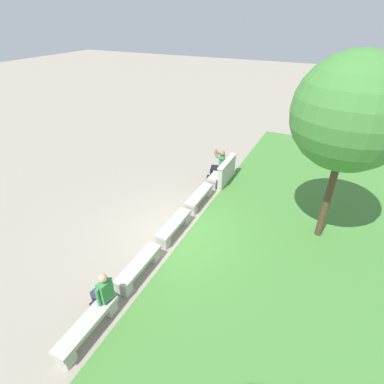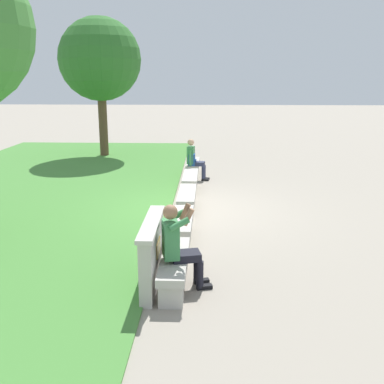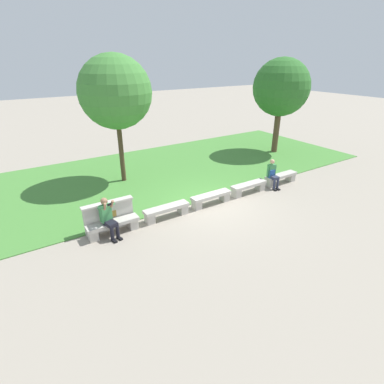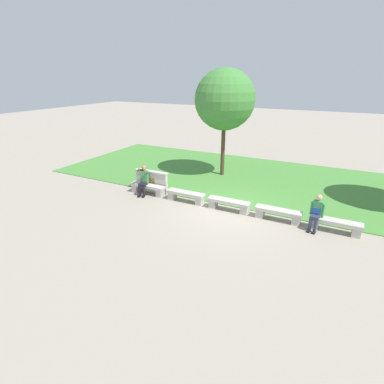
{
  "view_description": "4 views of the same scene",
  "coord_description": "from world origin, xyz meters",
  "views": [
    {
      "loc": [
        6.58,
        3.81,
        6.18
      ],
      "look_at": [
        -1.35,
        -0.01,
        0.83
      ],
      "focal_mm": 28.0,
      "sensor_mm": 36.0,
      "label": 1
    },
    {
      "loc": [
        -10.28,
        -0.51,
        3.12
      ],
      "look_at": [
        -1.35,
        -0.17,
        0.8
      ],
      "focal_mm": 42.0,
      "sensor_mm": 36.0,
      "label": 2
    },
    {
      "loc": [
        -6.3,
        -8.41,
        5.28
      ],
      "look_at": [
        -1.21,
        -0.52,
        1.03
      ],
      "focal_mm": 28.0,
      "sensor_mm": 36.0,
      "label": 3
    },
    {
      "loc": [
        3.7,
        -10.45,
        5.09
      ],
      "look_at": [
        -1.26,
        -0.76,
        0.83
      ],
      "focal_mm": 28.0,
      "sensor_mm": 36.0,
      "label": 4
    }
  ],
  "objects": [
    {
      "name": "ground_plane",
      "position": [
        0.0,
        0.0,
        0.0
      ],
      "size": [
        80.0,
        80.0,
        0.0
      ],
      "primitive_type": "plane",
      "color": "gray"
    },
    {
      "name": "grass_strip",
      "position": [
        0.0,
        4.38,
        0.01
      ],
      "size": [
        21.53,
        8.0,
        0.03
      ],
      "primitive_type": "cube",
      "color": "#478438",
      "rests_on": "ground"
    },
    {
      "name": "bench_main",
      "position": [
        -3.92,
        0.0,
        0.29
      ],
      "size": [
        1.69,
        0.4,
        0.45
      ],
      "color": "#B7B2A8",
      "rests_on": "ground"
    },
    {
      "name": "bench_near",
      "position": [
        -1.96,
        0.0,
        0.29
      ],
      "size": [
        1.69,
        0.4,
        0.45
      ],
      "color": "#B7B2A8",
      "rests_on": "ground"
    },
    {
      "name": "bench_mid",
      "position": [
        0.0,
        0.0,
        0.29
      ],
      "size": [
        1.69,
        0.4,
        0.45
      ],
      "color": "#B7B2A8",
      "rests_on": "ground"
    },
    {
      "name": "bench_far",
      "position": [
        1.96,
        0.0,
        0.29
      ],
      "size": [
        1.69,
        0.4,
        0.45
      ],
      "color": "#B7B2A8",
      "rests_on": "ground"
    },
    {
      "name": "bench_end",
      "position": [
        3.92,
        0.0,
        0.29
      ],
      "size": [
        1.69,
        0.4,
        0.45
      ],
      "color": "#B7B2A8",
      "rests_on": "ground"
    },
    {
      "name": "backrest_wall_with_plaque",
      "position": [
        -3.92,
        0.34,
        0.52
      ],
      "size": [
        1.68,
        0.24,
        1.01
      ],
      "color": "#B7B2A8",
      "rests_on": "ground"
    },
    {
      "name": "person_photographer",
      "position": [
        -4.07,
        -0.08,
        0.74
      ],
      "size": [
        0.53,
        0.77,
        1.32
      ],
      "color": "black",
      "rests_on": "ground"
    },
    {
      "name": "person_distant",
      "position": [
        3.26,
        -0.07,
        0.67
      ],
      "size": [
        0.48,
        0.7,
        1.26
      ],
      "color": "black",
      "rests_on": "ground"
    },
    {
      "name": "backpack",
      "position": [
        3.24,
        -0.0,
        0.63
      ],
      "size": [
        0.28,
        0.24,
        0.43
      ],
      "color": "#234C8C",
      "rests_on": "bench_end"
    },
    {
      "name": "tree_left_background",
      "position": [
        -1.95,
        4.19,
        3.94
      ],
      "size": [
        3.04,
        3.04,
        5.47
      ],
      "color": "#4C3826",
      "rests_on": "ground"
    }
  ]
}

